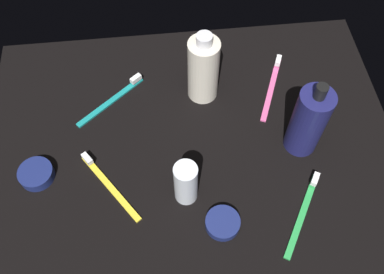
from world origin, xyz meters
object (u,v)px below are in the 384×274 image
object	(u,v)px
cream_tin_left	(223,223)
cream_tin_right	(36,174)
lotion_bottle	(308,121)
toothbrush_teal	(114,98)
toothbrush_yellow	(107,183)
deodorant_stick	(186,183)
toothbrush_pink	(272,84)
toothbrush_green	(304,209)
bodywash_bottle	(203,69)

from	to	relation	value
cream_tin_left	cream_tin_right	world-z (taller)	cream_tin_right
cream_tin_right	lotion_bottle	bearing A→B (deg)	2.14
toothbrush_teal	cream_tin_left	bearing A→B (deg)	-57.97
lotion_bottle	cream_tin_left	xyz separation A→B (cm)	(-18.24, -15.62, -7.18)
lotion_bottle	cream_tin_right	distance (cm)	53.32
toothbrush_yellow	deodorant_stick	bearing A→B (deg)	-14.51
toothbrush_pink	cream_tin_left	size ratio (longest dim) A/B	2.66
cream_tin_left	toothbrush_pink	bearing A→B (deg)	63.02
lotion_bottle	toothbrush_green	distance (cm)	16.53
lotion_bottle	toothbrush_pink	bearing A→B (deg)	99.28
toothbrush_teal	lotion_bottle	bearing A→B (deg)	-22.16
toothbrush_yellow	lotion_bottle	bearing A→B (deg)	7.32
lotion_bottle	toothbrush_teal	distance (cm)	41.27
bodywash_bottle	cream_tin_right	size ratio (longest dim) A/B	2.57
lotion_bottle	toothbrush_yellow	bearing A→B (deg)	-172.68
toothbrush_green	toothbrush_teal	world-z (taller)	same
toothbrush_green	cream_tin_right	bearing A→B (deg)	165.98
deodorant_stick	cream_tin_left	distance (cm)	9.99
lotion_bottle	cream_tin_right	xyz separation A→B (cm)	(-52.82, -1.97, -6.99)
deodorant_stick	toothbrush_green	xyz separation A→B (cm)	(21.56, -5.56, -4.65)
toothbrush_teal	cream_tin_right	distance (cm)	23.04
toothbrush_teal	cream_tin_left	world-z (taller)	toothbrush_teal
toothbrush_green	toothbrush_yellow	xyz separation A→B (cm)	(-36.58, 9.44, 0.00)
cream_tin_left	cream_tin_right	distance (cm)	37.17
toothbrush_yellow	toothbrush_pink	xyz separation A→B (cm)	(36.78, 20.35, 0.00)
bodywash_bottle	cream_tin_right	distance (cm)	39.19
deodorant_stick	toothbrush_pink	size ratio (longest dim) A/B	0.62
lotion_bottle	toothbrush_pink	size ratio (longest dim) A/B	1.09
lotion_bottle	toothbrush_green	world-z (taller)	lotion_bottle
toothbrush_green	toothbrush_teal	xyz separation A→B (cm)	(-34.89, 29.80, 0.00)
bodywash_bottle	toothbrush_yellow	world-z (taller)	bodywash_bottle
toothbrush_teal	toothbrush_green	bearing A→B (deg)	-40.50
toothbrush_teal	toothbrush_pink	world-z (taller)	same
toothbrush_green	toothbrush_teal	distance (cm)	45.88
toothbrush_yellow	toothbrush_teal	bearing A→B (deg)	85.25
toothbrush_teal	toothbrush_pink	xyz separation A→B (cm)	(35.09, -0.01, 0.00)
toothbrush_green	toothbrush_yellow	size ratio (longest dim) A/B	1.04
lotion_bottle	deodorant_stick	bearing A→B (deg)	-159.78
toothbrush_teal	cream_tin_left	xyz separation A→B (cm)	(19.35, -30.93, 0.30)
deodorant_stick	bodywash_bottle	bearing A→B (deg)	75.88
toothbrush_green	toothbrush_yellow	bearing A→B (deg)	165.53
toothbrush_yellow	toothbrush_teal	world-z (taller)	same
deodorant_stick	cream_tin_left	size ratio (longest dim) A/B	1.64
toothbrush_green	toothbrush_pink	xyz separation A→B (cm)	(0.20, 29.79, 0.00)
bodywash_bottle	cream_tin_right	bearing A→B (deg)	-153.70
bodywash_bottle	deodorant_stick	xyz separation A→B (cm)	(-6.06, -24.07, -2.58)
bodywash_bottle	cream_tin_left	bearing A→B (deg)	-90.07
bodywash_bottle	lotion_bottle	bearing A→B (deg)	-39.73
deodorant_stick	cream_tin_right	distance (cm)	29.69
lotion_bottle	toothbrush_yellow	size ratio (longest dim) A/B	1.21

